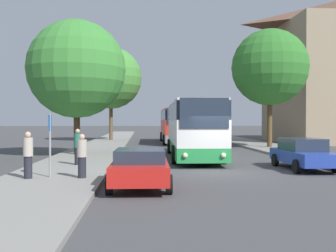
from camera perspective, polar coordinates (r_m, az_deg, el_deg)
ground_plane at (r=17.60m, az=7.99°, el=-6.71°), size 300.00×300.00×0.00m
sidewalk_left at (r=17.56m, az=-15.14°, el=-6.50°), size 4.00×120.00×0.15m
bus_front at (r=24.04m, az=3.62°, el=-0.35°), size 3.14×11.39×3.39m
bus_middle at (r=40.26m, az=0.99°, el=0.14°), size 2.88×12.08×3.43m
parked_car_left_curb at (r=13.47m, az=-4.05°, el=-5.96°), size 2.12×4.06×1.33m
parked_car_right_near at (r=19.58m, az=19.01°, el=-3.75°), size 1.98×4.50×1.46m
parked_car_right_far at (r=43.08m, az=6.50°, el=-1.22°), size 2.12×4.63×1.47m
bus_stop_sign at (r=15.56m, az=-16.76°, el=-1.61°), size 0.08×0.45×2.41m
pedestrian_waiting_near at (r=15.06m, az=-12.37°, el=-4.25°), size 0.36×0.36×1.64m
pedestrian_waiting_far at (r=15.45m, az=-19.65°, el=-3.96°), size 0.36×0.36×1.74m
pedestrian_walking_back at (r=19.54m, az=-12.97°, el=-2.93°), size 0.36×0.36×1.74m
tree_left_near at (r=44.08m, az=-8.29°, el=6.89°), size 6.79×6.79×10.23m
tree_left_far at (r=25.97m, az=-13.12°, el=8.02°), size 6.25×6.25×8.55m
tree_right_near at (r=33.29m, az=14.56°, el=8.23°), size 6.19×6.19×9.57m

